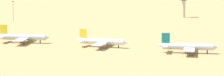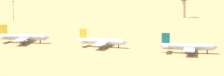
# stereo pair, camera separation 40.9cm
# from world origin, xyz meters

# --- Properties ---
(ground) EXTENTS (4000.00, 4000.00, 0.00)m
(ground) POSITION_xyz_m (0.00, 0.00, 0.00)
(ground) COLOR tan
(parked_jet_yellow_3) EXTENTS (36.40, 31.00, 12.05)m
(parked_jet_yellow_3) POSITION_xyz_m (-55.91, 16.56, 3.95)
(parked_jet_yellow_3) COLOR silver
(parked_jet_yellow_3) RESTS_ON ground
(parked_jet_yellow_4) EXTENTS (34.24, 28.68, 11.33)m
(parked_jet_yellow_4) POSITION_xyz_m (-0.47, 15.22, 3.71)
(parked_jet_yellow_4) COLOR silver
(parked_jet_yellow_4) RESTS_ON ground
(parked_jet_teal_5) EXTENTS (36.00, 30.59, 11.90)m
(parked_jet_teal_5) POSITION_xyz_m (55.01, 9.41, 3.90)
(parked_jet_teal_5) COLOR silver
(parked_jet_teal_5) RESTS_ON ground
(control_tower) EXTENTS (5.20, 5.20, 20.33)m
(control_tower) POSITION_xyz_m (18.20, 203.89, 12.27)
(control_tower) COLOR #C6B793
(control_tower) RESTS_ON ground
(light_pole_mid) EXTENTS (1.80, 0.50, 17.64)m
(light_pole_mid) POSITION_xyz_m (-121.01, 130.05, 10.05)
(light_pole_mid) COLOR #59595E
(light_pole_mid) RESTS_ON ground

